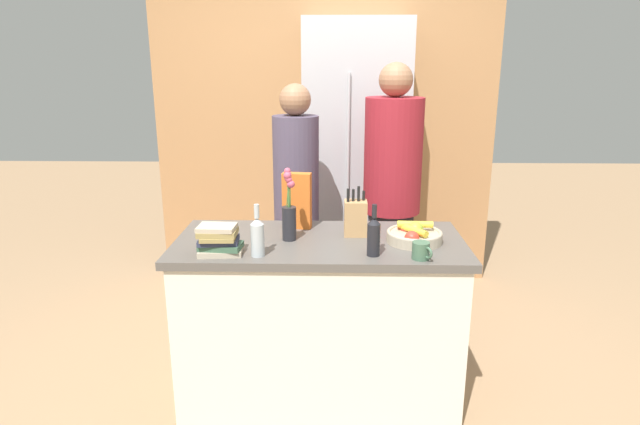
% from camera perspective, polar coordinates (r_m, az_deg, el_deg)
% --- Properties ---
extents(ground_plane, '(14.00, 14.00, 0.00)m').
position_cam_1_polar(ground_plane, '(3.10, -0.04, -18.65)').
color(ground_plane, '#A37F5B').
extents(kitchen_island, '(1.46, 0.67, 0.89)m').
position_cam_1_polar(kitchen_island, '(2.87, -0.04, -11.31)').
color(kitchen_island, silver).
rests_on(kitchen_island, ground_plane).
extents(back_wall_wood, '(2.66, 0.12, 2.60)m').
position_cam_1_polar(back_wall_wood, '(4.28, 0.51, 9.72)').
color(back_wall_wood, '#AD7A4C').
rests_on(back_wall_wood, ground_plane).
extents(refrigerator, '(0.74, 0.62, 2.04)m').
position_cam_1_polar(refrigerator, '(3.97, 3.67, 5.12)').
color(refrigerator, '#B7B7BC').
rests_on(refrigerator, ground_plane).
extents(fruit_bowl, '(0.28, 0.28, 0.10)m').
position_cam_1_polar(fruit_bowl, '(2.70, 9.94, -2.32)').
color(fruit_bowl, tan).
rests_on(fruit_bowl, kitchen_island).
extents(knife_block, '(0.12, 0.10, 0.26)m').
position_cam_1_polar(knife_block, '(2.75, 3.80, -0.54)').
color(knife_block, tan).
rests_on(knife_block, kitchen_island).
extents(flower_vase, '(0.07, 0.07, 0.37)m').
position_cam_1_polar(flower_vase, '(2.67, -3.32, -0.05)').
color(flower_vase, '#232328').
rests_on(flower_vase, kitchen_island).
extents(cereal_box, '(0.16, 0.08, 0.30)m').
position_cam_1_polar(cereal_box, '(2.86, -2.48, 1.26)').
color(cereal_box, orange).
rests_on(cereal_box, kitchen_island).
extents(coffee_mug, '(0.09, 0.10, 0.08)m').
position_cam_1_polar(coffee_mug, '(2.47, 10.74, -4.02)').
color(coffee_mug, '#42664C').
rests_on(coffee_mug, kitchen_island).
extents(book_stack, '(0.21, 0.16, 0.14)m').
position_cam_1_polar(book_stack, '(2.53, -10.72, -2.92)').
color(book_stack, '#B7A88E').
rests_on(book_stack, kitchen_island).
extents(bottle_oil, '(0.06, 0.06, 0.25)m').
position_cam_1_polar(bottle_oil, '(2.47, -6.69, -2.48)').
color(bottle_oil, '#B2BCC1').
rests_on(bottle_oil, kitchen_island).
extents(bottle_vinegar, '(0.06, 0.06, 0.24)m').
position_cam_1_polar(bottle_vinegar, '(2.47, 5.75, -2.46)').
color(bottle_vinegar, black).
rests_on(bottle_vinegar, kitchen_island).
extents(person_at_sink, '(0.28, 0.28, 1.63)m').
position_cam_1_polar(person_at_sink, '(3.34, -2.54, 1.52)').
color(person_at_sink, '#383842').
rests_on(person_at_sink, ground_plane).
extents(person_in_blue, '(0.36, 0.36, 1.75)m').
position_cam_1_polar(person_in_blue, '(3.36, 7.67, 2.47)').
color(person_in_blue, '#383842').
rests_on(person_in_blue, ground_plane).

